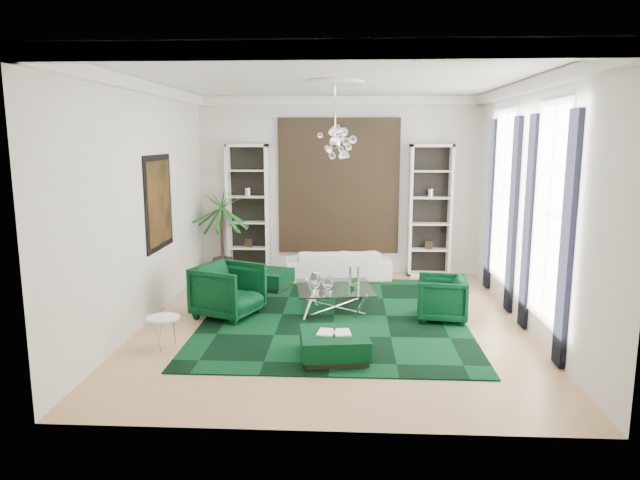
# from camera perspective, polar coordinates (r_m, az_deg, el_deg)

# --- Properties ---
(floor) EXTENTS (6.00, 7.00, 0.02)m
(floor) POSITION_cam_1_polar(r_m,az_deg,el_deg) (9.29, 1.37, -8.23)
(floor) COLOR tan
(floor) RESTS_ON ground
(ceiling) EXTENTS (6.00, 7.00, 0.02)m
(ceiling) POSITION_cam_1_polar(r_m,az_deg,el_deg) (8.87, 1.48, 15.91)
(ceiling) COLOR white
(ceiling) RESTS_ON ground
(wall_back) EXTENTS (6.00, 0.02, 3.80)m
(wall_back) POSITION_cam_1_polar(r_m,az_deg,el_deg) (12.37, 1.88, 5.41)
(wall_back) COLOR silver
(wall_back) RESTS_ON ground
(wall_front) EXTENTS (6.00, 0.02, 3.80)m
(wall_front) POSITION_cam_1_polar(r_m,az_deg,el_deg) (5.41, 0.40, -0.69)
(wall_front) COLOR silver
(wall_front) RESTS_ON ground
(wall_left) EXTENTS (0.02, 7.00, 3.80)m
(wall_left) POSITION_cam_1_polar(r_m,az_deg,el_deg) (9.45, -17.17, 3.51)
(wall_left) COLOR silver
(wall_left) RESTS_ON ground
(wall_right) EXTENTS (0.02, 7.00, 3.80)m
(wall_right) POSITION_cam_1_polar(r_m,az_deg,el_deg) (9.30, 20.34, 3.22)
(wall_right) COLOR silver
(wall_right) RESTS_ON ground
(crown_molding) EXTENTS (6.00, 7.00, 0.18)m
(crown_molding) POSITION_cam_1_polar(r_m,az_deg,el_deg) (8.86, 1.48, 15.20)
(crown_molding) COLOR white
(crown_molding) RESTS_ON ceiling
(ceiling_medallion) EXTENTS (0.90, 0.90, 0.05)m
(ceiling_medallion) POSITION_cam_1_polar(r_m,az_deg,el_deg) (9.16, 1.53, 15.47)
(ceiling_medallion) COLOR white
(ceiling_medallion) RESTS_ON ceiling
(tapestry) EXTENTS (2.50, 0.06, 2.80)m
(tapestry) POSITION_cam_1_polar(r_m,az_deg,el_deg) (12.32, 1.87, 5.39)
(tapestry) COLOR black
(tapestry) RESTS_ON wall_back
(shelving_left) EXTENTS (0.90, 0.38, 2.80)m
(shelving_left) POSITION_cam_1_polar(r_m,az_deg,el_deg) (12.42, -7.20, 3.03)
(shelving_left) COLOR white
(shelving_left) RESTS_ON floor
(shelving_right) EXTENTS (0.90, 0.38, 2.80)m
(shelving_right) POSITION_cam_1_polar(r_m,az_deg,el_deg) (12.34, 10.95, 2.88)
(shelving_right) COLOR white
(shelving_right) RESTS_ON floor
(painting) EXTENTS (0.04, 1.30, 1.60)m
(painting) POSITION_cam_1_polar(r_m,az_deg,el_deg) (10.01, -15.77, 3.63)
(painting) COLOR black
(painting) RESTS_ON wall_left
(window_near) EXTENTS (0.03, 1.10, 2.90)m
(window_near) POSITION_cam_1_polar(r_m,az_deg,el_deg) (8.44, 22.00, 2.48)
(window_near) COLOR white
(window_near) RESTS_ON wall_right
(curtain_near_a) EXTENTS (0.07, 0.30, 3.25)m
(curtain_near_a) POSITION_cam_1_polar(r_m,az_deg,el_deg) (7.74, 23.48, -0.13)
(curtain_near_a) COLOR black
(curtain_near_a) RESTS_ON floor
(curtain_near_b) EXTENTS (0.07, 0.30, 3.25)m
(curtain_near_b) POSITION_cam_1_polar(r_m,az_deg,el_deg) (9.20, 20.13, 1.60)
(curtain_near_b) COLOR black
(curtain_near_b) RESTS_ON floor
(window_far) EXTENTS (0.03, 1.10, 2.90)m
(window_far) POSITION_cam_1_polar(r_m,az_deg,el_deg) (10.73, 17.88, 4.20)
(window_far) COLOR white
(window_far) RESTS_ON wall_right
(curtain_far_a) EXTENTS (0.07, 0.30, 3.25)m
(curtain_far_a) POSITION_cam_1_polar(r_m,az_deg,el_deg) (10.00, 18.74, 2.31)
(curtain_far_a) COLOR black
(curtain_far_a) RESTS_ON floor
(curtain_far_b) EXTENTS (0.07, 0.30, 3.25)m
(curtain_far_b) POSITION_cam_1_polar(r_m,az_deg,el_deg) (11.50, 16.66, 3.38)
(curtain_far_b) COLOR black
(curtain_far_b) RESTS_ON floor
(rug) EXTENTS (4.20, 5.00, 0.02)m
(rug) POSITION_cam_1_polar(r_m,az_deg,el_deg) (9.57, 1.43, -7.55)
(rug) COLOR black
(rug) RESTS_ON floor
(sofa) EXTENTS (2.26, 1.12, 0.63)m
(sofa) POSITION_cam_1_polar(r_m,az_deg,el_deg) (11.96, 1.77, -2.44)
(sofa) COLOR silver
(sofa) RESTS_ON floor
(armchair_left) EXTENTS (1.26, 1.24, 0.88)m
(armchair_left) POSITION_cam_1_polar(r_m,az_deg,el_deg) (9.56, -9.16, -5.01)
(armchair_left) COLOR black
(armchair_left) RESTS_ON floor
(armchair_right) EXTENTS (0.89, 0.87, 0.72)m
(armchair_right) POSITION_cam_1_polar(r_m,az_deg,el_deg) (9.49, 12.09, -5.71)
(armchair_right) COLOR black
(armchair_right) RESTS_ON floor
(coffee_table) EXTENTS (1.41, 1.41, 0.43)m
(coffee_table) POSITION_cam_1_polar(r_m,az_deg,el_deg) (9.75, 1.47, -5.95)
(coffee_table) COLOR white
(coffee_table) RESTS_ON floor
(ottoman_side) EXTENTS (1.01, 1.01, 0.36)m
(ottoman_side) POSITION_cam_1_polar(r_m,az_deg,el_deg) (11.27, -5.22, -3.96)
(ottoman_side) COLOR black
(ottoman_side) RESTS_ON floor
(ottoman_front) EXTENTS (0.99, 0.99, 0.35)m
(ottoman_front) POSITION_cam_1_polar(r_m,az_deg,el_deg) (7.77, 1.42, -10.52)
(ottoman_front) COLOR black
(ottoman_front) RESTS_ON floor
(book) EXTENTS (0.45, 0.30, 0.03)m
(book) POSITION_cam_1_polar(r_m,az_deg,el_deg) (7.70, 1.43, -9.18)
(book) COLOR white
(book) RESTS_ON ottoman_front
(side_table) EXTENTS (0.53, 0.53, 0.44)m
(side_table) POSITION_cam_1_polar(r_m,az_deg,el_deg) (8.40, -15.34, -8.97)
(side_table) COLOR white
(side_table) RESTS_ON floor
(palm) EXTENTS (1.81, 1.81, 2.42)m
(palm) POSITION_cam_1_polar(r_m,az_deg,el_deg) (12.19, -9.79, 1.92)
(palm) COLOR #19611D
(palm) RESTS_ON floor
(chandelier) EXTENTS (0.85, 0.85, 0.66)m
(chandelier) POSITION_cam_1_polar(r_m,az_deg,el_deg) (9.12, 1.51, 9.71)
(chandelier) COLOR white
(chandelier) RESTS_ON ceiling
(table_plant) EXTENTS (0.16, 0.14, 0.25)m
(table_plant) POSITION_cam_1_polar(r_m,az_deg,el_deg) (9.41, 3.36, -4.42)
(table_plant) COLOR #19611D
(table_plant) RESTS_ON coffee_table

